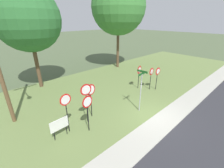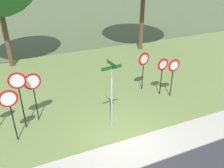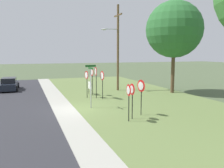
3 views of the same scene
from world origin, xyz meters
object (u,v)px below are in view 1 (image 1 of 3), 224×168
Objects in this scene: street_name_post at (141,88)px; oak_tree_left at (28,19)px; stop_sign_near_right at (88,106)px; stop_sign_far_center at (86,95)px; yield_sign_far_left at (139,72)px; stop_sign_near_left at (66,105)px; oak_tree_right at (118,7)px; yield_sign_near_right at (151,74)px; notice_board at (59,125)px; stop_sign_far_left at (91,93)px; yield_sign_near_left at (158,73)px.

oak_tree_left is at bearing 106.34° from street_name_post.
stop_sign_far_center is at bearing 51.70° from stop_sign_near_right.
stop_sign_near_right is at bearing -176.14° from yield_sign_far_left.
stop_sign_near_right is at bearing -44.78° from stop_sign_near_left.
stop_sign_near_right is 0.22× the size of oak_tree_right.
yield_sign_near_right is 9.48m from notice_board.
stop_sign_far_center reaches higher than yield_sign_far_left.
yield_sign_near_right is 12.12m from oak_tree_left.
stop_sign_far_left is at bearing 39.47° from stop_sign_near_right.
yield_sign_far_left is 0.73× the size of street_name_post.
notice_board is (-2.59, -0.46, -0.98)m from stop_sign_far_left.
notice_board is at bearing 179.18° from yield_sign_near_right.
oak_tree_right reaches higher than stop_sign_near_right.
notice_board is 0.11× the size of oak_tree_right.
notice_board is (-5.66, 1.39, -1.06)m from street_name_post.
stop_sign_far_center is 1.25× the size of yield_sign_near_left.
oak_tree_left is 0.82× the size of oak_tree_right.
stop_sign_near_left reaches higher than yield_sign_far_left.
notice_board is (-9.87, 0.20, -0.84)m from yield_sign_near_left.
stop_sign_near_left is 1.39m from stop_sign_far_center.
oak_tree_right is at bearing 29.54° from stop_sign_far_left.
yield_sign_near_left is (7.28, -0.67, -0.14)m from stop_sign_far_left.
stop_sign_far_left reaches higher than yield_sign_near_right.
yield_sign_far_left is at bearing 5.00° from notice_board.
stop_sign_far_left is at bearing 7.66° from notice_board.
street_name_post is (5.07, -1.47, -0.00)m from stop_sign_near_left.
yield_sign_far_left is at bearing 130.69° from yield_sign_near_left.
oak_tree_left is 10.82m from oak_tree_right.
street_name_post is (-3.13, -2.55, 0.14)m from yield_sign_far_left.
stop_sign_far_center reaches higher than yield_sign_near_left.
oak_tree_left reaches higher than yield_sign_near_right.
stop_sign_near_right is 1.04× the size of yield_sign_far_left.
notice_board is (-8.80, -1.16, -0.92)m from yield_sign_far_left.
stop_sign_far_left is 1.99× the size of notice_board.
yield_sign_near_right is (-0.42, 0.42, -0.03)m from yield_sign_near_left.
notice_board is (-0.60, -0.08, -1.06)m from stop_sign_near_left.
oak_tree_right is at bearing 41.00° from stop_sign_far_center.
yield_sign_far_left is (7.26, 1.85, -0.04)m from stop_sign_near_right.
stop_sign_far_left is (1.99, 0.38, -0.08)m from stop_sign_near_left.
stop_sign_near_right is 7.96m from yield_sign_near_right.
street_name_post reaches higher than stop_sign_near_left.
stop_sign_near_right reaches higher than notice_board.
stop_sign_far_left reaches higher than notice_board.
stop_sign_near_left is at bearing -146.84° from oak_tree_right.
stop_sign_near_right is 8.34m from yield_sign_near_left.
yield_sign_near_left is 12.66m from oak_tree_left.
yield_sign_near_right is at bearing -1.75° from stop_sign_near_right.
oak_tree_right is at bearing -2.40° from oak_tree_left.
oak_tree_right is (3.06, 7.65, 6.17)m from yield_sign_near_right.
yield_sign_near_left is at bearing -7.26° from stop_sign_near_left.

